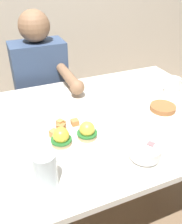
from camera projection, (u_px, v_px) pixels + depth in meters
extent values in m
plane|color=#7F664C|center=(103.00, 211.00, 1.56)|extent=(6.00, 6.00, 0.00)
cube|color=white|center=(107.00, 118.00, 1.18)|extent=(1.20, 0.90, 0.03)
cube|color=#3F7F51|center=(157.00, 172.00, 0.86)|extent=(1.20, 0.06, 0.00)
cube|color=#3F7F51|center=(79.00, 83.00, 1.48)|extent=(1.20, 0.06, 0.00)
cube|color=brown|center=(147.00, 116.00, 1.87)|extent=(0.06, 0.06, 0.71)
cylinder|color=white|center=(74.00, 140.00, 1.00)|extent=(0.27, 0.27, 0.01)
cylinder|color=tan|center=(62.00, 142.00, 0.96)|extent=(0.08, 0.08, 0.02)
cylinder|color=#286B2D|center=(61.00, 139.00, 0.96)|extent=(0.08, 0.08, 0.01)
sphere|color=yellow|center=(61.00, 135.00, 0.94)|extent=(0.07, 0.07, 0.07)
cylinder|color=tan|center=(87.00, 135.00, 1.00)|extent=(0.08, 0.08, 0.02)
cylinder|color=#286B2D|center=(87.00, 133.00, 0.99)|extent=(0.08, 0.08, 0.01)
sphere|color=yellow|center=(87.00, 129.00, 0.98)|extent=(0.06, 0.06, 0.06)
cube|color=tan|center=(54.00, 134.00, 1.00)|extent=(0.04, 0.04, 0.03)
cube|color=#B77A42|center=(75.00, 122.00, 1.07)|extent=(0.03, 0.03, 0.02)
cube|color=#B77A42|center=(61.00, 127.00, 1.03)|extent=(0.04, 0.04, 0.03)
cube|color=#AD7038|center=(55.00, 135.00, 0.99)|extent=(0.04, 0.04, 0.03)
cube|color=tan|center=(61.00, 124.00, 1.06)|extent=(0.04, 0.04, 0.03)
cube|color=tan|center=(60.00, 124.00, 1.05)|extent=(0.03, 0.03, 0.04)
cylinder|color=white|center=(145.00, 156.00, 0.92)|extent=(0.10, 0.10, 0.01)
cylinder|color=white|center=(146.00, 151.00, 0.90)|extent=(0.12, 0.12, 0.04)
cube|color=#F4DB66|center=(150.00, 148.00, 0.92)|extent=(0.04, 0.04, 0.03)
cube|color=#F4A85B|center=(139.00, 149.00, 0.91)|extent=(0.04, 0.04, 0.03)
cube|color=#F4A85B|center=(143.00, 149.00, 0.90)|extent=(0.03, 0.03, 0.03)
cube|color=#EA6B70|center=(151.00, 146.00, 0.90)|extent=(0.03, 0.03, 0.03)
cube|color=#B7E093|center=(152.00, 153.00, 0.90)|extent=(0.03, 0.03, 0.03)
cube|color=#F4DB66|center=(144.00, 150.00, 0.90)|extent=(0.02, 0.02, 0.02)
cube|color=#EA6B70|center=(143.00, 150.00, 0.91)|extent=(0.03, 0.03, 0.02)
cube|color=#B7E093|center=(146.00, 151.00, 0.90)|extent=(0.03, 0.03, 0.02)
cylinder|color=white|center=(172.00, 86.00, 1.33)|extent=(0.08, 0.08, 0.09)
cylinder|color=black|center=(174.00, 79.00, 1.31)|extent=(0.07, 0.07, 0.01)
torus|color=white|center=(178.00, 84.00, 1.35)|extent=(0.06, 0.02, 0.06)
cube|color=silver|center=(50.00, 103.00, 1.26)|extent=(0.12, 0.01, 0.00)
cube|color=silver|center=(36.00, 106.00, 1.24)|extent=(0.04, 0.02, 0.00)
cylinder|color=silver|center=(45.00, 170.00, 0.77)|extent=(0.08, 0.08, 0.13)
cylinder|color=silver|center=(46.00, 175.00, 0.79)|extent=(0.07, 0.07, 0.08)
cylinder|color=white|center=(162.00, 111.00, 1.19)|extent=(0.20, 0.20, 0.01)
cylinder|color=#A36638|center=(163.00, 108.00, 1.18)|extent=(0.12, 0.12, 0.02)
cylinder|color=#33333D|center=(39.00, 146.00, 1.76)|extent=(0.11, 0.11, 0.45)
cylinder|color=#33333D|center=(62.00, 140.00, 1.82)|extent=(0.11, 0.11, 0.45)
cube|color=#384C70|center=(40.00, 79.00, 1.62)|extent=(0.34, 0.20, 0.50)
sphere|color=#936B4C|center=(34.00, 26.00, 1.44)|extent=(0.19, 0.19, 0.19)
cylinder|color=#936B4C|center=(68.00, 77.00, 1.41)|extent=(0.06, 0.30, 0.06)
sphere|color=#936B4C|center=(77.00, 87.00, 1.29)|extent=(0.08, 0.08, 0.08)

